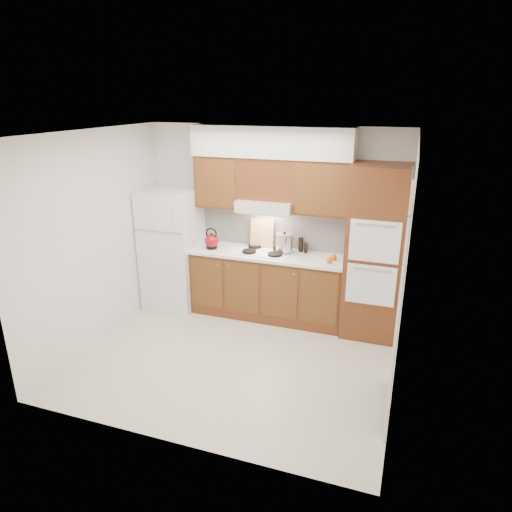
# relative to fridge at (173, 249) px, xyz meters

# --- Properties ---
(floor) EXTENTS (3.60, 3.60, 0.00)m
(floor) POSITION_rel_fridge_xyz_m (1.41, -1.14, -0.86)
(floor) COLOR beige
(floor) RESTS_ON ground
(ceiling) EXTENTS (3.60, 3.60, 0.00)m
(ceiling) POSITION_rel_fridge_xyz_m (1.41, -1.14, 1.74)
(ceiling) COLOR white
(ceiling) RESTS_ON wall_back
(wall_back) EXTENTS (3.60, 0.02, 2.60)m
(wall_back) POSITION_rel_fridge_xyz_m (1.41, 0.36, 0.44)
(wall_back) COLOR white
(wall_back) RESTS_ON floor
(wall_left) EXTENTS (0.02, 3.00, 2.60)m
(wall_left) POSITION_rel_fridge_xyz_m (-0.40, -1.14, 0.44)
(wall_left) COLOR white
(wall_left) RESTS_ON floor
(wall_right) EXTENTS (0.02, 3.00, 2.60)m
(wall_right) POSITION_rel_fridge_xyz_m (3.21, -1.14, 0.44)
(wall_right) COLOR white
(wall_right) RESTS_ON floor
(fridge) EXTENTS (0.75, 0.72, 1.72)m
(fridge) POSITION_rel_fridge_xyz_m (0.00, 0.00, 0.00)
(fridge) COLOR white
(fridge) RESTS_ON floor
(base_cabinets) EXTENTS (2.11, 0.60, 0.90)m
(base_cabinets) POSITION_rel_fridge_xyz_m (1.43, 0.06, -0.41)
(base_cabinets) COLOR brown
(base_cabinets) RESTS_ON floor
(countertop) EXTENTS (2.13, 0.62, 0.04)m
(countertop) POSITION_rel_fridge_xyz_m (1.43, 0.05, 0.06)
(countertop) COLOR white
(countertop) RESTS_ON base_cabinets
(backsplash) EXTENTS (2.11, 0.03, 0.56)m
(backsplash) POSITION_rel_fridge_xyz_m (1.43, 0.34, 0.36)
(backsplash) COLOR white
(backsplash) RESTS_ON countertop
(oven_cabinet) EXTENTS (0.70, 0.65, 2.20)m
(oven_cabinet) POSITION_rel_fridge_xyz_m (2.85, 0.03, 0.24)
(oven_cabinet) COLOR brown
(oven_cabinet) RESTS_ON floor
(upper_cab_left) EXTENTS (0.63, 0.33, 0.70)m
(upper_cab_left) POSITION_rel_fridge_xyz_m (0.69, 0.19, 0.99)
(upper_cab_left) COLOR brown
(upper_cab_left) RESTS_ON wall_back
(upper_cab_right) EXTENTS (0.73, 0.33, 0.70)m
(upper_cab_right) POSITION_rel_fridge_xyz_m (2.12, 0.19, 0.99)
(upper_cab_right) COLOR brown
(upper_cab_right) RESTS_ON wall_back
(range_hood) EXTENTS (0.75, 0.45, 0.15)m
(range_hood) POSITION_rel_fridge_xyz_m (1.38, 0.13, 0.71)
(range_hood) COLOR silver
(range_hood) RESTS_ON wall_back
(upper_cab_over_hood) EXTENTS (0.75, 0.33, 0.55)m
(upper_cab_over_hood) POSITION_rel_fridge_xyz_m (1.38, 0.19, 1.06)
(upper_cab_over_hood) COLOR brown
(upper_cab_over_hood) RESTS_ON range_hood
(soffit) EXTENTS (2.13, 0.36, 0.40)m
(soffit) POSITION_rel_fridge_xyz_m (1.43, 0.18, 1.54)
(soffit) COLOR silver
(soffit) RESTS_ON wall_back
(cooktop) EXTENTS (0.74, 0.50, 0.01)m
(cooktop) POSITION_rel_fridge_xyz_m (1.38, 0.07, 0.09)
(cooktop) COLOR white
(cooktop) RESTS_ON countertop
(doorway) EXTENTS (0.02, 0.90, 2.10)m
(doorway) POSITION_rel_fridge_xyz_m (3.19, -1.49, 0.19)
(doorway) COLOR black
(doorway) RESTS_ON floor
(wall_clock) EXTENTS (0.02, 0.30, 0.30)m
(wall_clock) POSITION_rel_fridge_xyz_m (3.19, -0.59, 1.29)
(wall_clock) COLOR #3F3833
(wall_clock) RESTS_ON wall_right
(kettle) EXTENTS (0.25, 0.25, 0.20)m
(kettle) POSITION_rel_fridge_xyz_m (0.64, -0.03, 0.19)
(kettle) COLOR maroon
(kettle) RESTS_ON countertop
(cutting_board) EXTENTS (0.33, 0.17, 0.42)m
(cutting_board) POSITION_rel_fridge_xyz_m (1.29, 0.24, 0.28)
(cutting_board) COLOR tan
(cutting_board) RESTS_ON countertop
(stock_pot) EXTENTS (0.23, 0.23, 0.23)m
(stock_pot) POSITION_rel_fridge_xyz_m (1.64, 0.12, 0.23)
(stock_pot) COLOR silver
(stock_pot) RESTS_ON cooktop
(condiment_a) EXTENTS (0.07, 0.07, 0.20)m
(condiment_a) POSITION_rel_fridge_xyz_m (1.84, 0.25, 0.18)
(condiment_a) COLOR black
(condiment_a) RESTS_ON countertop
(condiment_b) EXTENTS (0.07, 0.07, 0.19)m
(condiment_b) POSITION_rel_fridge_xyz_m (1.83, 0.27, 0.17)
(condiment_b) COLOR black
(condiment_b) RESTS_ON countertop
(condiment_c) EXTENTS (0.06, 0.06, 0.14)m
(condiment_c) POSITION_rel_fridge_xyz_m (1.92, 0.21, 0.15)
(condiment_c) COLOR black
(condiment_c) RESTS_ON countertop
(orange_near) EXTENTS (0.09, 0.09, 0.08)m
(orange_near) POSITION_rel_fridge_xyz_m (2.29, -0.09, 0.12)
(orange_near) COLOR #FF610D
(orange_near) RESTS_ON countertop
(orange_far) EXTENTS (0.09, 0.09, 0.08)m
(orange_far) POSITION_rel_fridge_xyz_m (2.33, 0.05, 0.12)
(orange_far) COLOR #EB4A0C
(orange_far) RESTS_ON countertop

